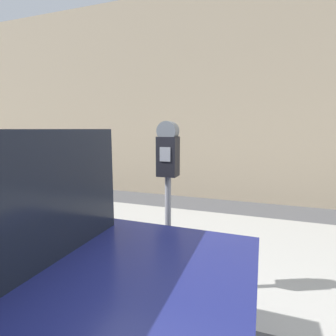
# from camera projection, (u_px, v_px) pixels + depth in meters

# --- Properties ---
(sidewalk) EXTENTS (24.00, 2.80, 0.14)m
(sidewalk) POSITION_uv_depth(u_px,v_px,m) (178.00, 245.00, 3.69)
(sidewalk) COLOR #ADAAA3
(sidewalk) RESTS_ON ground_plane
(building_facade) EXTENTS (24.00, 0.30, 4.85)m
(building_facade) POSITION_uv_depth(u_px,v_px,m) (217.00, 98.00, 6.17)
(building_facade) COLOR tan
(building_facade) RESTS_ON ground_plane
(parking_meter) EXTENTS (0.18, 0.15, 1.62)m
(parking_meter) POSITION_uv_depth(u_px,v_px,m) (168.00, 169.00, 2.35)
(parking_meter) COLOR gray
(parking_meter) RESTS_ON sidewalk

